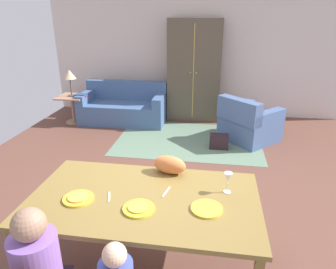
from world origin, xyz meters
TOP-DOWN VIEW (x-y plane):
  - ground_plane at (0.00, 0.50)m, footprint 6.41×6.20m
  - back_wall at (0.00, 3.65)m, footprint 6.41×0.10m
  - dining_table at (-0.03, -1.18)m, footprint 1.91×1.09m
  - plate_near_man at (-0.55, -1.30)m, footprint 0.25×0.25m
  - pizza_near_man at (-0.55, -1.30)m, footprint 0.17×0.17m
  - plate_near_child at (-0.03, -1.36)m, footprint 0.25×0.25m
  - pizza_near_child at (-0.03, -1.36)m, footprint 0.17×0.17m
  - plate_near_woman at (0.50, -1.28)m, footprint 0.25×0.25m
  - wine_glass at (0.66, -1.00)m, footprint 0.07×0.07m
  - fork at (-0.31, -1.23)m, footprint 0.06×0.15m
  - knife at (0.14, -1.08)m, footprint 0.05×0.17m
  - cat at (0.12, -0.73)m, footprint 0.35×0.23m
  - area_rug at (0.07, 1.93)m, footprint 2.60×1.80m
  - couch at (-1.40, 2.79)m, footprint 1.77×0.86m
  - armchair at (1.14, 2.09)m, footprint 1.21×1.21m
  - armoire at (0.05, 3.26)m, footprint 1.10×0.59m
  - side_table at (-2.42, 2.53)m, footprint 0.56×0.56m
  - table_lamp at (-2.42, 2.53)m, footprint 0.26×0.26m
  - book_lower at (-2.20, 2.54)m, footprint 0.22×0.16m
  - book_upper at (-2.21, 2.50)m, footprint 0.22×0.16m
  - handbag at (0.62, 1.63)m, footprint 0.32×0.16m

SIDE VIEW (x-z plane):
  - ground_plane at x=0.00m, z-range -0.02..0.00m
  - area_rug at x=0.07m, z-range 0.00..0.01m
  - handbag at x=0.62m, z-range 0.00..0.26m
  - couch at x=-1.40m, z-range -0.11..0.71m
  - armchair at x=1.14m, z-range -0.09..0.73m
  - side_table at x=-2.42m, z-range 0.09..0.67m
  - book_lower at x=-2.20m, z-range 0.58..0.61m
  - book_upper at x=-2.21m, z-range 0.61..0.64m
  - dining_table at x=-0.03m, z-range 0.32..1.08m
  - fork at x=-0.31m, z-range 0.76..0.77m
  - knife at x=0.14m, z-range 0.76..0.77m
  - plate_near_man at x=-0.55m, z-range 0.76..0.78m
  - plate_near_child at x=-0.03m, z-range 0.76..0.78m
  - plate_near_woman at x=0.50m, z-range 0.76..0.78m
  - pizza_near_man at x=-0.55m, z-range 0.78..0.79m
  - pizza_near_child at x=-0.03m, z-range 0.78..0.79m
  - cat at x=0.12m, z-range 0.76..0.93m
  - wine_glass at x=0.66m, z-range 0.80..0.99m
  - table_lamp at x=-2.42m, z-range 0.74..1.28m
  - armoire at x=0.05m, z-range 0.00..2.10m
  - back_wall at x=0.00m, z-range 0.00..2.70m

